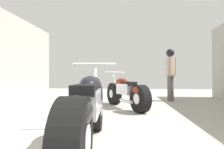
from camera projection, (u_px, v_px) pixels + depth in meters
The scene contains 4 objects.
ground_plane at pixel (125, 118), 3.48m from camera, with size 17.63×17.63×0.00m, color #A8A399.
motorcycle_maroon_cruiser at pixel (87, 111), 1.97m from camera, with size 0.62×2.09×0.97m.
motorcycle_black_naked at pixel (126, 93), 4.62m from camera, with size 1.12×1.82×0.92m.
mechanic_in_blue at pixel (170, 70), 6.02m from camera, with size 0.26×0.66×1.69m.
Camera 1 is at (0.09, 0.17, 0.77)m, focal length 29.91 mm.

